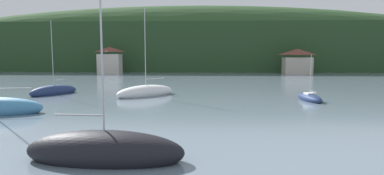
{
  "coord_description": "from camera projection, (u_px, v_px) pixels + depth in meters",
  "views": [
    {
      "loc": [
        1.02,
        19.56,
        5.05
      ],
      "look_at": [
        0.0,
        42.09,
        2.7
      ],
      "focal_mm": 29.51,
      "sensor_mm": 36.0,
      "label": 1
    }
  ],
  "objects": [
    {
      "name": "shore_building_west",
      "position": [
        110.0,
        61.0,
        84.26
      ],
      "size": [
        6.14,
        4.1,
        7.15
      ],
      "color": "beige",
      "rests_on": "ground_plane"
    },
    {
      "name": "sailboat_far_4",
      "position": [
        310.0,
        98.0,
        34.74
      ],
      "size": [
        2.18,
        4.99,
        5.37
      ],
      "rotation": [
        0.0,
        0.0,
        1.7
      ],
      "color": "navy",
      "rests_on": "ground_plane"
    },
    {
      "name": "wooded_hillside",
      "position": [
        195.0,
        52.0,
        119.0
      ],
      "size": [
        352.0,
        51.83,
        37.7
      ],
      "color": "#264223",
      "rests_on": "ground_plane"
    },
    {
      "name": "sailboat_far_5",
      "position": [
        54.0,
        91.0,
        40.06
      ],
      "size": [
        4.8,
        6.47,
        9.72
      ],
      "rotation": [
        0.0,
        0.0,
        4.18
      ],
      "color": "navy",
      "rests_on": "ground_plane"
    },
    {
      "name": "shore_building_westcentral",
      "position": [
        297.0,
        62.0,
        82.35
      ],
      "size": [
        7.33,
        4.71,
        6.58
      ],
      "color": "#BCB29E",
      "rests_on": "ground_plane"
    },
    {
      "name": "sailboat_far_0",
      "position": [
        146.0,
        92.0,
        38.7
      ],
      "size": [
        7.42,
        7.37,
        11.08
      ],
      "rotation": [
        0.0,
        0.0,
        3.92
      ],
      "color": "white",
      "rests_on": "ground_plane"
    },
    {
      "name": "sailboat_near_6",
      "position": [
        105.0,
        151.0,
        15.0
      ],
      "size": [
        7.78,
        2.8,
        11.45
      ],
      "rotation": [
        0.0,
        0.0,
        6.24
      ],
      "color": "black",
      "rests_on": "ground_plane"
    }
  ]
}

